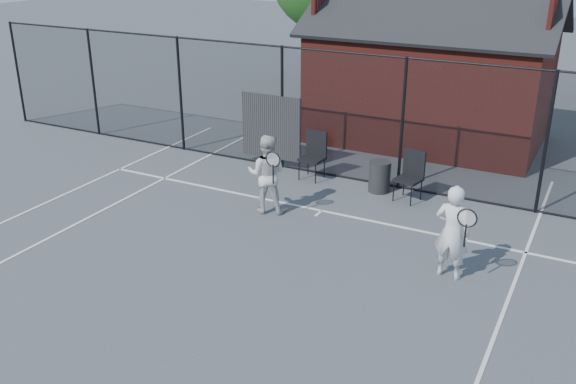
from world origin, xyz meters
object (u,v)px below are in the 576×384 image
at_px(chair_left, 312,157).
at_px(chair_right, 408,177).
at_px(player_front, 452,232).
at_px(waste_bin, 380,177).
at_px(player_back, 267,174).
at_px(clubhouse, 431,82).

distance_m(chair_left, chair_right, 2.42).
xyz_separation_m(player_front, waste_bin, (-2.37, 3.10, -0.48)).
xyz_separation_m(chair_right, waste_bin, (-0.73, 0.23, -0.19)).
relative_size(player_back, waste_bin, 2.36).
relative_size(clubhouse, waste_bin, 9.21).
bearing_deg(chair_left, clubhouse, 74.23).
relative_size(chair_right, waste_bin, 1.53).
relative_size(clubhouse, chair_left, 5.89).
xyz_separation_m(player_back, waste_bin, (1.70, 2.13, -0.48)).
relative_size(clubhouse, player_front, 3.91).
distance_m(player_front, waste_bin, 3.93).
bearing_deg(chair_right, player_front, -47.83).
bearing_deg(player_back, waste_bin, 51.39).
xyz_separation_m(clubhouse, chair_left, (-1.50, -4.40, -1.05)).
height_order(player_back, waste_bin, player_back).
bearing_deg(chair_right, player_back, -129.66).
xyz_separation_m(player_back, chair_right, (2.43, 1.90, -0.29)).
relative_size(clubhouse, player_back, 3.90).
bearing_deg(chair_right, chair_left, -173.17).
distance_m(player_back, chair_right, 3.10).
distance_m(clubhouse, chair_right, 4.84).
distance_m(clubhouse, chair_left, 4.77).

